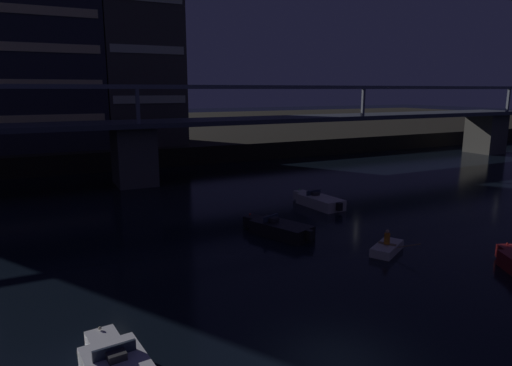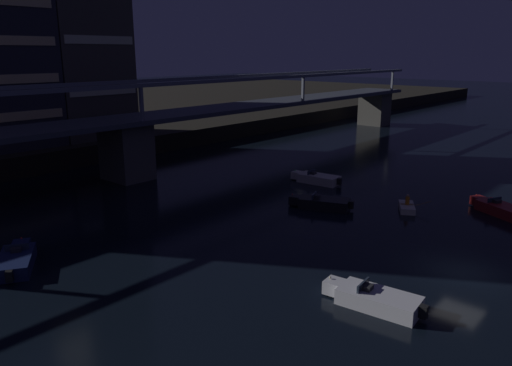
{
  "view_description": "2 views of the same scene",
  "coord_description": "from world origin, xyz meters",
  "px_view_note": "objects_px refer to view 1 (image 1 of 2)",
  "views": [
    {
      "loc": [
        -8.43,
        -10.68,
        8.94
      ],
      "look_at": [
        5.2,
        16.75,
        2.56
      ],
      "focal_mm": 31.51,
      "sensor_mm": 36.0,
      "label": 1
    },
    {
      "loc": [
        -26.81,
        -8.03,
        12.09
      ],
      "look_at": [
        3.76,
        18.92,
        1.2
      ],
      "focal_mm": 34.34,
      "sensor_mm": 36.0,
      "label": 2
    }
  ],
  "objects_px": {
    "tower_central": "(138,27)",
    "river_bridge": "(133,136)",
    "speedboat_near_right": "(318,201)",
    "tower_west_tall": "(39,67)",
    "dinghy_with_paddler": "(387,248)",
    "speedboat_near_center": "(279,228)"
  },
  "relations": [
    {
      "from": "tower_west_tall",
      "to": "tower_central",
      "type": "xyz_separation_m",
      "value": [
        11.35,
        -2.19,
        4.87
      ]
    },
    {
      "from": "tower_central",
      "to": "speedboat_near_center",
      "type": "distance_m",
      "value": 38.05
    },
    {
      "from": "tower_central",
      "to": "speedboat_near_right",
      "type": "relative_size",
      "value": 5.49
    },
    {
      "from": "tower_west_tall",
      "to": "dinghy_with_paddler",
      "type": "height_order",
      "value": "tower_west_tall"
    },
    {
      "from": "tower_west_tall",
      "to": "speedboat_near_right",
      "type": "height_order",
      "value": "tower_west_tall"
    },
    {
      "from": "speedboat_near_right",
      "to": "dinghy_with_paddler",
      "type": "distance_m",
      "value": 10.47
    },
    {
      "from": "tower_central",
      "to": "dinghy_with_paddler",
      "type": "bearing_deg",
      "value": -83.53
    },
    {
      "from": "tower_west_tall",
      "to": "speedboat_near_center",
      "type": "bearing_deg",
      "value": -71.94
    },
    {
      "from": "speedboat_near_right",
      "to": "tower_central",
      "type": "bearing_deg",
      "value": 102.98
    },
    {
      "from": "tower_central",
      "to": "speedboat_near_center",
      "type": "relative_size",
      "value": 5.66
    },
    {
      "from": "tower_central",
      "to": "speedboat_near_right",
      "type": "distance_m",
      "value": 34.46
    },
    {
      "from": "river_bridge",
      "to": "speedboat_near_right",
      "type": "bearing_deg",
      "value": -53.3
    },
    {
      "from": "river_bridge",
      "to": "tower_central",
      "type": "height_order",
      "value": "tower_central"
    },
    {
      "from": "dinghy_with_paddler",
      "to": "tower_central",
      "type": "bearing_deg",
      "value": 96.47
    },
    {
      "from": "tower_central",
      "to": "river_bridge",
      "type": "bearing_deg",
      "value": -105.8
    },
    {
      "from": "river_bridge",
      "to": "dinghy_with_paddler",
      "type": "distance_m",
      "value": 26.89
    },
    {
      "from": "tower_west_tall",
      "to": "speedboat_near_center",
      "type": "distance_m",
      "value": 40.18
    },
    {
      "from": "speedboat_near_right",
      "to": "dinghy_with_paddler",
      "type": "height_order",
      "value": "dinghy_with_paddler"
    },
    {
      "from": "speedboat_near_center",
      "to": "dinghy_with_paddler",
      "type": "distance_m",
      "value": 6.7
    },
    {
      "from": "speedboat_near_right",
      "to": "dinghy_with_paddler",
      "type": "xyz_separation_m",
      "value": [
        -2.33,
        -10.2,
        -0.14
      ]
    },
    {
      "from": "tower_west_tall",
      "to": "tower_central",
      "type": "distance_m",
      "value": 12.54
    },
    {
      "from": "tower_west_tall",
      "to": "speedboat_near_center",
      "type": "xyz_separation_m",
      "value": [
        11.97,
        -36.7,
        -11.13
      ]
    }
  ]
}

